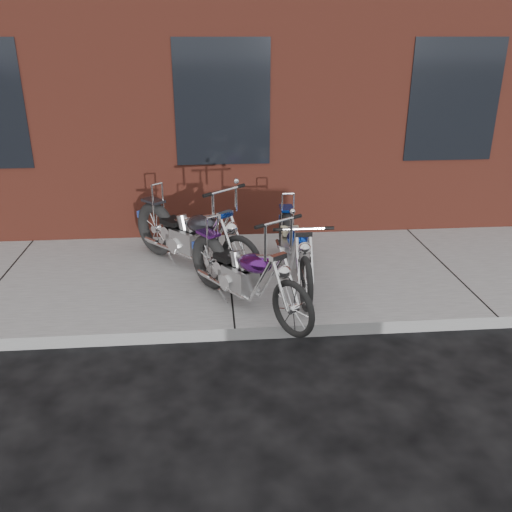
{
  "coord_description": "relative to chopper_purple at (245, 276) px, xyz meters",
  "views": [
    {
      "loc": [
        -0.22,
        -5.17,
        3.12
      ],
      "look_at": [
        0.3,
        0.8,
        0.67
      ],
      "focal_mm": 38.0,
      "sensor_mm": 36.0,
      "label": 1
    }
  ],
  "objects": [
    {
      "name": "chopper_third",
      "position": [
        -0.62,
        1.2,
        0.05
      ],
      "size": [
        1.74,
        1.89,
        1.25
      ],
      "rotation": [
        0.0,
        0.0,
        -0.83
      ],
      "color": "black",
      "rests_on": "sidewalk"
    },
    {
      "name": "ground",
      "position": [
        -0.14,
        -0.49,
        -0.55
      ],
      "size": [
        120.0,
        120.0,
        0.0
      ],
      "primitive_type": "plane",
      "color": "black",
      "rests_on": "ground"
    },
    {
      "name": "chopper_purple",
      "position": [
        0.0,
        0.0,
        0.0
      ],
      "size": [
        1.31,
        1.89,
        1.24
      ],
      "rotation": [
        0.0,
        0.0,
        -0.98
      ],
      "color": "black",
      "rests_on": "sidewalk"
    },
    {
      "name": "sidewalk",
      "position": [
        -0.14,
        1.01,
        -0.47
      ],
      "size": [
        22.0,
        3.0,
        0.15
      ],
      "primitive_type": "cube",
      "color": "gray",
      "rests_on": "ground"
    },
    {
      "name": "chopper_blue",
      "position": [
        0.69,
        0.74,
        0.01
      ],
      "size": [
        0.55,
        2.26,
        0.98
      ],
      "rotation": [
        0.0,
        0.0,
        -1.57
      ],
      "color": "black",
      "rests_on": "sidewalk"
    }
  ]
}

